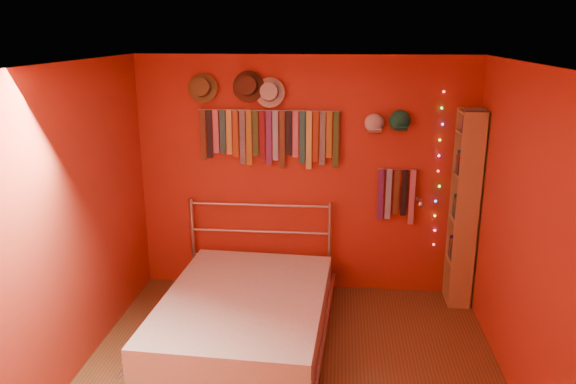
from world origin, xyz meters
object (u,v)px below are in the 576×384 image
(tie_rack, at_px, (270,135))
(bookshelf, at_px, (469,209))
(reading_lamp, at_px, (420,203))
(bed, at_px, (245,315))

(tie_rack, distance_m, bookshelf, 2.13)
(reading_lamp, height_order, bookshelf, bookshelf)
(bookshelf, bearing_deg, tie_rack, 175.59)
(tie_rack, bearing_deg, bookshelf, -4.41)
(reading_lamp, relative_size, bookshelf, 0.15)
(tie_rack, relative_size, bookshelf, 0.72)
(bed, bearing_deg, tie_rack, 87.15)
(tie_rack, distance_m, bed, 1.83)
(tie_rack, bearing_deg, reading_lamp, -6.11)
(reading_lamp, bearing_deg, bookshelf, 1.04)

